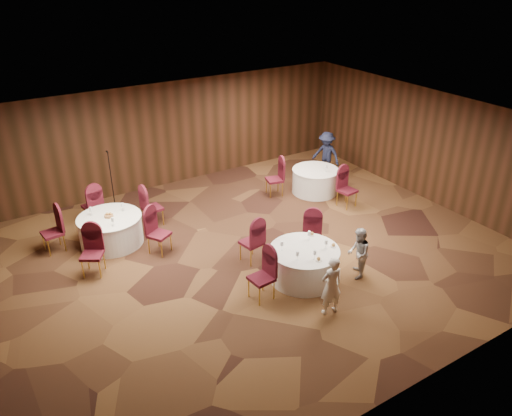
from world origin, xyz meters
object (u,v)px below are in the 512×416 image
mic_stand (113,192)px  table_left (111,230)px  man_c (326,154)px  table_main (304,264)px  table_right (315,181)px  woman_b (358,253)px  woman_a (331,286)px

mic_stand → table_left: bearing=-109.7°
man_c → table_left: bearing=-107.3°
table_main → man_c: man_c is taller
table_left → mic_stand: 1.99m
mic_stand → man_c: 6.76m
table_main → man_c: bearing=46.4°
table_right → man_c: bearing=37.5°
table_main → man_c: 5.98m
table_right → table_main: bearing=-131.0°
table_main → table_left: size_ratio=0.99×
woman_b → woman_a: bearing=-24.2°
mic_stand → woman_a: bearing=-72.1°
table_left → man_c: bearing=4.2°
table_right → woman_b: (-1.98, -4.07, 0.22)m
table_main → table_right: bearing=49.0°
table_right → woman_b: woman_b is taller
mic_stand → woman_b: 7.18m
man_c → table_main: bearing=-65.2°
table_right → man_c: (1.07, 0.82, 0.37)m
woman_b → man_c: bearing=-173.0°
table_left → woman_b: size_ratio=1.31×
table_left → mic_stand: mic_stand is taller
man_c → woman_b: bearing=-53.5°
table_main → mic_stand: 6.18m
table_left → woman_b: 6.09m
table_right → woman_a: (-3.32, -4.75, 0.27)m
table_main → man_c: (4.12, 4.32, 0.37)m
table_main → table_right: (3.04, 3.50, -0.00)m
table_left → woman_a: 5.82m
table_right → table_left: bearing=177.3°
table_right → man_c: size_ratio=0.94×
table_right → woman_a: woman_a is taller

